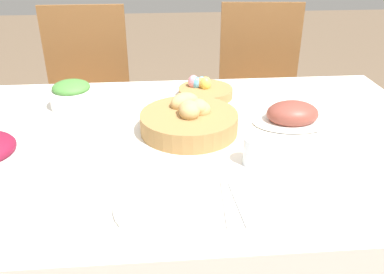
{
  "coord_description": "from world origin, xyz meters",
  "views": [
    {
      "loc": [
        -0.09,
        -1.11,
        1.31
      ],
      "look_at": [
        -0.0,
        -0.08,
        0.77
      ],
      "focal_mm": 38.0,
      "sensor_mm": 36.0,
      "label": 1
    }
  ],
  "objects": [
    {
      "name": "dining_table",
      "position": [
        0.0,
        0.0,
        0.37
      ],
      "size": [
        1.61,
        1.04,
        0.73
      ],
      "color": "white",
      "rests_on": "ground"
    },
    {
      "name": "chair_far_right",
      "position": [
        0.44,
        0.85,
        0.52
      ],
      "size": [
        0.46,
        0.46,
        0.97
      ],
      "rotation": [
        0.0,
        0.0,
        -0.09
      ],
      "color": "brown",
      "rests_on": "ground"
    },
    {
      "name": "chair_far_left",
      "position": [
        -0.46,
        0.85,
        0.52
      ],
      "size": [
        0.42,
        0.42,
        0.97
      ],
      "rotation": [
        0.0,
        0.0,
        -0.01
      ],
      "color": "brown",
      "rests_on": "ground"
    },
    {
      "name": "bread_basket",
      "position": [
        0.0,
        0.04,
        0.77
      ],
      "size": [
        0.31,
        0.31,
        0.11
      ],
      "color": "#9E7542",
      "rests_on": "dining_table"
    },
    {
      "name": "egg_basket",
      "position": [
        0.08,
        0.33,
        0.76
      ],
      "size": [
        0.21,
        0.21,
        0.08
      ],
      "color": "#9E7542",
      "rests_on": "dining_table"
    },
    {
      "name": "ham_platter",
      "position": [
        0.34,
        0.08,
        0.76
      ],
      "size": [
        0.26,
        0.18,
        0.08
      ],
      "color": "white",
      "rests_on": "dining_table"
    },
    {
      "name": "green_salad_bowl",
      "position": [
        -0.4,
        0.27,
        0.78
      ],
      "size": [
        0.16,
        0.16,
        0.1
      ],
      "color": "white",
      "rests_on": "dining_table"
    },
    {
      "name": "dinner_plate",
      "position": [
        -0.09,
        -0.35,
        0.74
      ],
      "size": [
        0.24,
        0.24,
        0.01
      ],
      "color": "white",
      "rests_on": "dining_table"
    },
    {
      "name": "fork",
      "position": [
        -0.23,
        -0.35,
        0.73
      ],
      "size": [
        0.02,
        0.18,
        0.0
      ],
      "rotation": [
        0.0,
        0.0,
        -0.07
      ],
      "color": "silver",
      "rests_on": "dining_table"
    },
    {
      "name": "knife",
      "position": [
        0.06,
        -0.35,
        0.73
      ],
      "size": [
        0.02,
        0.18,
        0.0
      ],
      "rotation": [
        0.0,
        0.0,
        -0.07
      ],
      "color": "silver",
      "rests_on": "dining_table"
    },
    {
      "name": "spoon",
      "position": [
        0.09,
        -0.35,
        0.73
      ],
      "size": [
        0.02,
        0.18,
        0.0
      ],
      "rotation": [
        0.0,
        0.0,
        0.07
      ],
      "color": "silver",
      "rests_on": "dining_table"
    },
    {
      "name": "drinking_cup",
      "position": [
        0.16,
        -0.17,
        0.77
      ],
      "size": [
        0.06,
        0.06,
        0.08
      ],
      "color": "silver",
      "rests_on": "dining_table"
    },
    {
      "name": "butter_dish",
      "position": [
        -0.37,
        -0.14,
        0.75
      ],
      "size": [
        0.11,
        0.07,
        0.03
      ],
      "color": "white",
      "rests_on": "dining_table"
    }
  ]
}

